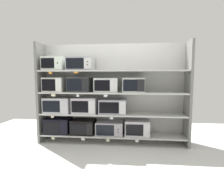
{
  "coord_description": "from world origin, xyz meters",
  "views": [
    {
      "loc": [
        0.41,
        -3.91,
        1.37
      ],
      "look_at": [
        0.0,
        0.0,
        0.95
      ],
      "focal_mm": 30.67,
      "sensor_mm": 36.0,
      "label": 1
    }
  ],
  "objects": [
    {
      "name": "ground",
      "position": [
        0.0,
        -1.0,
        -0.01
      ],
      "size": [
        6.98,
        6.0,
        0.02
      ],
      "primitive_type": "cube",
      "color": "silver"
    },
    {
      "name": "microwave_1",
      "position": [
        -0.61,
        -0.0,
        0.33
      ],
      "size": [
        0.48,
        0.42,
        0.3
      ],
      "color": "black",
      "rests_on": "shelf_0"
    },
    {
      "name": "upright_left",
      "position": [
        -1.52,
        0.0,
        1.04
      ],
      "size": [
        0.05,
        0.44,
        2.09
      ],
      "primitive_type": "cube",
      "color": "slate",
      "rests_on": "ground"
    },
    {
      "name": "price_tag_8",
      "position": [
        -0.1,
        -0.22,
        1.02
      ],
      "size": [
        0.07,
        0.0,
        0.04
      ],
      "primitive_type": "cube",
      "color": "white"
    },
    {
      "name": "price_tag_1",
      "position": [
        -0.57,
        -0.22,
        0.12
      ],
      "size": [
        0.07,
        0.0,
        0.04
      ],
      "primitive_type": "cube",
      "color": "white"
    },
    {
      "name": "microwave_0",
      "position": [
        -1.17,
        -0.0,
        0.34
      ],
      "size": [
        0.53,
        0.4,
        0.32
      ],
      "color": "black",
      "rests_on": "shelf_0"
    },
    {
      "name": "microwave_11",
      "position": [
        -1.21,
        -0.0,
        1.66
      ],
      "size": [
        0.44,
        0.4,
        0.28
      ],
      "color": "silver",
      "rests_on": "shelf_3"
    },
    {
      "name": "microwave_12",
      "position": [
        -0.65,
        -0.0,
        1.65
      ],
      "size": [
        0.54,
        0.38,
        0.26
      ],
      "color": "#9B9CA3",
      "rests_on": "shelf_3"
    },
    {
      "name": "shelf_2",
      "position": [
        0.0,
        0.0,
        1.06
      ],
      "size": [
        2.98,
        0.44,
        0.03
      ],
      "primitive_type": "cube",
      "color": "beige"
    },
    {
      "name": "price_tag_10",
      "position": [
        -0.69,
        -0.22,
        1.47
      ],
      "size": [
        0.09,
        0.0,
        0.03
      ],
      "primitive_type": "cube",
      "color": "orange"
    },
    {
      "name": "microwave_3",
      "position": [
        0.53,
        -0.0,
        0.34
      ],
      "size": [
        0.5,
        0.41,
        0.31
      ],
      "color": "#BCB6C1",
      "rests_on": "shelf_0"
    },
    {
      "name": "upright_right",
      "position": [
        1.52,
        0.0,
        1.04
      ],
      "size": [
        0.05,
        0.44,
        2.09
      ],
      "primitive_type": "cube",
      "color": "slate",
      "rests_on": "ground"
    },
    {
      "name": "price_tag_6",
      "position": [
        -1.17,
        -0.22,
        1.02
      ],
      "size": [
        0.09,
        0.0,
        0.05
      ],
      "primitive_type": "cube",
      "color": "beige"
    },
    {
      "name": "shelf_3",
      "position": [
        0.0,
        0.0,
        1.5
      ],
      "size": [
        2.98,
        0.44,
        0.03
      ],
      "primitive_type": "cube",
      "color": "beige"
    },
    {
      "name": "microwave_2",
      "position": [
        -0.05,
        -0.0,
        0.31
      ],
      "size": [
        0.56,
        0.41,
        0.27
      ],
      "color": "#A29BA3",
      "rests_on": "shelf_0"
    },
    {
      "name": "microwave_9",
      "position": [
        -0.11,
        -0.0,
        1.22
      ],
      "size": [
        0.47,
        0.36,
        0.28
      ],
      "color": "silver",
      "rests_on": "shelf_2"
    },
    {
      "name": "price_tag_5",
      "position": [
        0.01,
        -0.22,
        0.57
      ],
      "size": [
        0.06,
        0.0,
        0.04
      ],
      "primitive_type": "cube",
      "color": "white"
    },
    {
      "name": "microwave_8",
      "position": [
        -0.68,
        -0.0,
        1.23
      ],
      "size": [
        0.46,
        0.43,
        0.31
      ],
      "color": "#2A2F2E",
      "rests_on": "shelf_2"
    },
    {
      "name": "microwave_7",
      "position": [
        -1.22,
        -0.0,
        1.22
      ],
      "size": [
        0.43,
        0.4,
        0.3
      ],
      "color": "silver",
      "rests_on": "shelf_2"
    },
    {
      "name": "price_tag_9",
      "position": [
        -1.21,
        -0.22,
        1.46
      ],
      "size": [
        0.07,
        0.0,
        0.04
      ],
      "primitive_type": "cube",
      "color": "orange"
    },
    {
      "name": "microwave_4",
      "position": [
        -1.15,
        -0.0,
        0.78
      ],
      "size": [
        0.56,
        0.42,
        0.32
      ],
      "color": "#B8B8BD",
      "rests_on": "shelf_1"
    },
    {
      "name": "microwave_10",
      "position": [
        0.44,
        -0.0,
        1.22
      ],
      "size": [
        0.44,
        0.43,
        0.29
      ],
      "color": "#B7BEB7",
      "rests_on": "shelf_2"
    },
    {
      "name": "price_tag_4",
      "position": [
        -1.2,
        -0.22,
        0.57
      ],
      "size": [
        0.06,
        0.0,
        0.03
      ],
      "primitive_type": "cube",
      "color": "beige"
    },
    {
      "name": "shelf_1",
      "position": [
        0.0,
        0.0,
        0.61
      ],
      "size": [
        2.98,
        0.44,
        0.03
      ],
      "primitive_type": "cube",
      "color": "beige"
    },
    {
      "name": "microwave_5",
      "position": [
        -0.57,
        -0.0,
        0.79
      ],
      "size": [
        0.5,
        0.43,
        0.32
      ],
      "color": "#B8B0B7",
      "rests_on": "shelf_1"
    },
    {
      "name": "microwave_6",
      "position": [
        0.02,
        -0.0,
        0.77
      ],
      "size": [
        0.56,
        0.39,
        0.29
      ],
      "color": "#9D9DA9",
      "rests_on": "shelf_1"
    },
    {
      "name": "price_tag_3",
      "position": [
        0.52,
        -0.22,
        0.12
      ],
      "size": [
        0.06,
        0.0,
        0.04
      ],
      "primitive_type": "cube",
      "color": "white"
    },
    {
      "name": "shelf_0",
      "position": [
        0.0,
        0.0,
        0.17
      ],
      "size": [
        2.98,
        0.44,
        0.03
      ],
      "primitive_type": "cube",
      "color": "beige",
      "rests_on": "ground"
    },
    {
      "name": "price_tag_7",
      "position": [
        -0.66,
        -0.22,
        1.01
      ],
      "size": [
        0.05,
        0.0,
        0.05
      ],
      "primitive_type": "cube",
      "color": "white"
    },
    {
      "name": "price_tag_2",
      "position": [
        -0.06,
        -0.22,
        0.12
      ],
      "size": [
        0.06,
        0.0,
        0.05
      ],
      "primitive_type": "cube",
      "color": "beige"
    },
    {
      "name": "back_panel",
      "position": [
        0.0,
        0.24,
        1.04
      ],
      "size": [
        3.18,
        0.04,
        2.09
      ],
      "primitive_type": "cube",
      "color": "#B2B2AD",
      "rests_on": "ground"
    },
    {
      "name": "price_tag_0",
      "position": [
        -1.2,
        -0.22,
        0.12
      ],
      "size": [
        0.07,
        0.0,
        0.05
      ],
      "primitive_type": "cube",
      "color": "beige"
    }
  ]
}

